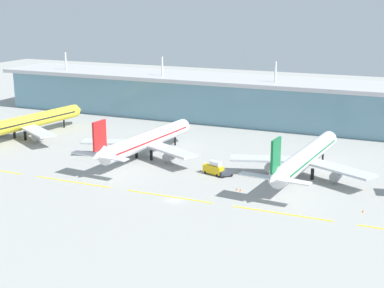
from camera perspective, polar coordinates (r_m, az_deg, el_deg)
name	(u,v)px	position (r m, az deg, el deg)	size (l,w,h in m)	color
ground_plane	(175,200)	(164.28, -1.77, -5.70)	(600.00, 600.00, 0.00)	#9E9E99
terminal_building	(278,102)	(262.39, 8.62, 4.17)	(288.00, 34.00, 29.54)	#6693A8
airliner_nearest	(22,123)	(244.64, -16.77, 2.01)	(48.27, 70.58, 18.90)	yellow
airliner_near_middle	(146,141)	(205.90, -4.69, 0.31)	(48.63, 63.00, 18.90)	white
airliner_far_middle	(305,158)	(187.11, 11.29, -1.37)	(48.63, 65.15, 18.90)	silver
taxiway_stripe_mid_west	(73,182)	(184.17, -11.94, -3.75)	(28.00, 0.70, 0.04)	yellow
taxiway_stripe_centre	(169,196)	(167.46, -2.36, -5.30)	(28.00, 0.70, 0.04)	yellow
taxiway_stripe_mid_east	(281,213)	(156.46, 9.00, -6.92)	(28.00, 0.70, 0.04)	yellow
pushback_tug	(226,173)	(185.65, 3.41, -2.96)	(4.62, 4.94, 1.85)	#333842
fuel_truck	(214,168)	(187.14, 2.22, -2.43)	(7.65, 4.70, 4.95)	gold
safety_cone_left_wingtip	(237,189)	(173.11, 4.53, -4.55)	(0.56, 0.56, 0.70)	orange
safety_cone_nose_front	(240,190)	(172.35, 4.89, -4.64)	(0.56, 0.56, 0.70)	orange
safety_cone_right_wingtip	(363,211)	(162.27, 16.85, -6.47)	(0.56, 0.56, 0.70)	orange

